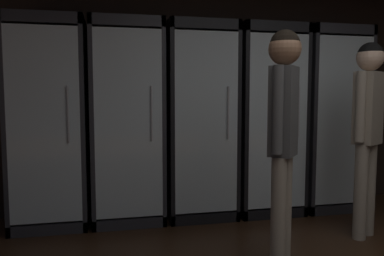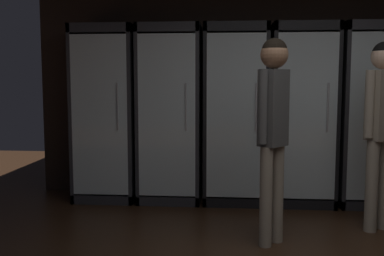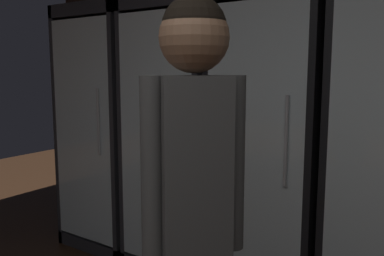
{
  "view_description": "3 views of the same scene",
  "coord_description": "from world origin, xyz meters",
  "views": [
    {
      "loc": [
        -1.53,
        -1.05,
        1.25
      ],
      "look_at": [
        -0.74,
        2.7,
        0.91
      ],
      "focal_mm": 35.19,
      "sensor_mm": 36.0,
      "label": 1
    },
    {
      "loc": [
        -0.72,
        -2.3,
        1.35
      ],
      "look_at": [
        -1.15,
        2.71,
        0.82
      ],
      "focal_mm": 41.99,
      "sensor_mm": 36.0,
      "label": 2
    },
    {
      "loc": [
        0.36,
        0.28,
        1.46
      ],
      "look_at": [
        -1.04,
        2.33,
        1.11
      ],
      "focal_mm": 38.42,
      "sensor_mm": 36.0,
      "label": 3
    }
  ],
  "objects": [
    {
      "name": "wall_back",
      "position": [
        0.0,
        3.03,
        1.4
      ],
      "size": [
        6.0,
        0.06,
        2.8
      ],
      "primitive_type": "cube",
      "color": "black",
      "rests_on": "ground"
    },
    {
      "name": "cooler_far_left",
      "position": [
        -2.12,
        2.73,
        0.96
      ],
      "size": [
        0.69,
        0.62,
        1.96
      ],
      "color": "#2B2B30",
      "rests_on": "ground"
    },
    {
      "name": "cooler_left",
      "position": [
        -1.39,
        2.73,
        0.97
      ],
      "size": [
        0.69,
        0.62,
        1.96
      ],
      "color": "#2B2B30",
      "rests_on": "ground"
    },
    {
      "name": "cooler_center",
      "position": [
        -0.66,
        2.73,
        0.96
      ],
      "size": [
        0.69,
        0.62,
        1.96
      ],
      "color": "black",
      "rests_on": "ground"
    },
    {
      "name": "cooler_right",
      "position": [
        0.07,
        2.73,
        0.96
      ],
      "size": [
        0.69,
        0.62,
        1.96
      ],
      "color": "black",
      "rests_on": "ground"
    },
    {
      "name": "cooler_far_right",
      "position": [
        0.79,
        2.73,
        0.96
      ],
      "size": [
        0.69,
        0.62,
        1.96
      ],
      "color": "#2B2B30",
      "rests_on": "ground"
    },
    {
      "name": "shopper_near",
      "position": [
        0.62,
        1.8,
        1.05
      ],
      "size": [
        0.35,
        0.27,
        1.69
      ],
      "color": "gray",
      "rests_on": "ground"
    },
    {
      "name": "shopper_far",
      "position": [
        -0.37,
        1.37,
        1.07
      ],
      "size": [
        0.26,
        0.28,
        1.69
      ],
      "color": "gray",
      "rests_on": "ground"
    }
  ]
}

